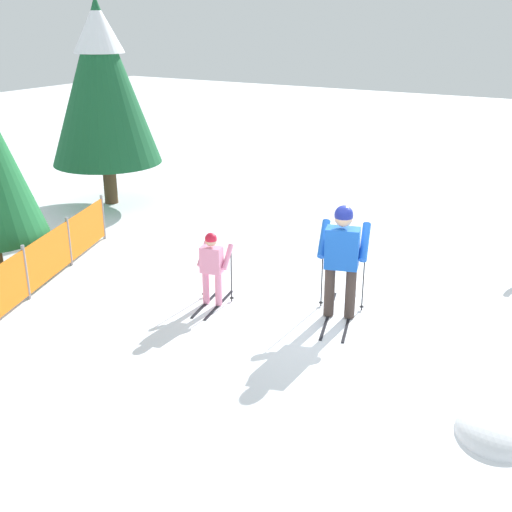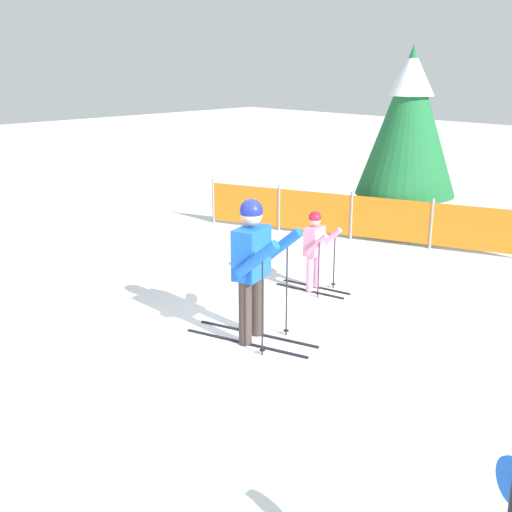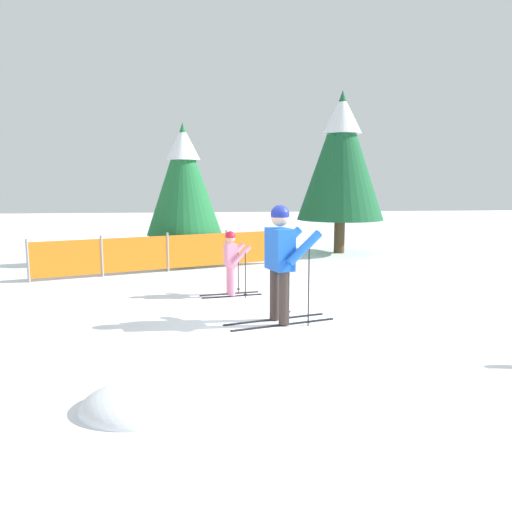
% 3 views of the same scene
% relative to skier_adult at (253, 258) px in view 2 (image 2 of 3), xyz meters
% --- Properties ---
extents(ground_plane, '(60.00, 60.00, 0.00)m').
position_rel_skier_adult_xyz_m(ground_plane, '(-0.08, -0.23, -1.11)').
color(ground_plane, white).
extents(skier_adult, '(1.78, 0.95, 1.85)m').
position_rel_skier_adult_xyz_m(skier_adult, '(0.00, 0.00, 0.00)').
color(skier_adult, black).
rests_on(skier_adult, ground_plane).
extents(skier_child, '(1.21, 0.59, 1.26)m').
position_rel_skier_adult_xyz_m(skier_child, '(-0.65, 1.99, -0.37)').
color(skier_child, black).
rests_on(skier_child, ground_plane).
extents(safety_fence, '(6.00, 2.13, 0.97)m').
position_rel_skier_adult_xyz_m(safety_fence, '(-2.05, 4.81, -0.62)').
color(safety_fence, gray).
rests_on(safety_fence, ground_plane).
extents(conifer_far, '(2.02, 2.02, 3.75)m').
position_rel_skier_adult_xyz_m(conifer_far, '(-1.66, 6.08, 1.22)').
color(conifer_far, '#4C3823').
rests_on(conifer_far, ground_plane).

